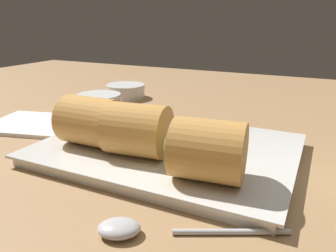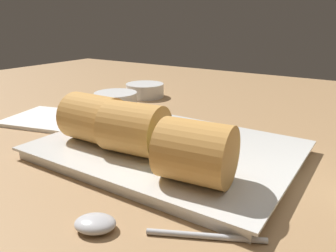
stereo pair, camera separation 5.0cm
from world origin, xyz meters
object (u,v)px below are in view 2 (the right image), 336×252
Objects in this scene: serving_plate at (168,150)px; dipping_bowl_far at (145,90)px; napkin at (50,119)px; dipping_bowl_near at (116,99)px; spoon at (114,226)px.

serving_plate is 33.20cm from dipping_bowl_far.
serving_plate reaches higher than napkin.
spoon is (26.54, -29.93, -1.06)cm from dipping_bowl_near.
napkin is at bearing -97.14° from dipping_bowl_far.
dipping_bowl_near is 1.00× the size of dipping_bowl_far.
napkin is at bearing 176.81° from serving_plate.
dipping_bowl_near is at bearing 146.53° from serving_plate.
spoon is at bearing -29.51° from napkin.
dipping_bowl_near is 40.02cm from spoon.
dipping_bowl_far is 0.57× the size of spoon.
dipping_bowl_near is 13.43cm from napkin.
napkin is at bearing 150.49° from spoon.
dipping_bowl_far is 48.60cm from spoon.
dipping_bowl_near reaches higher than napkin.
napkin is (-25.18, 1.40, -0.46)cm from serving_plate.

